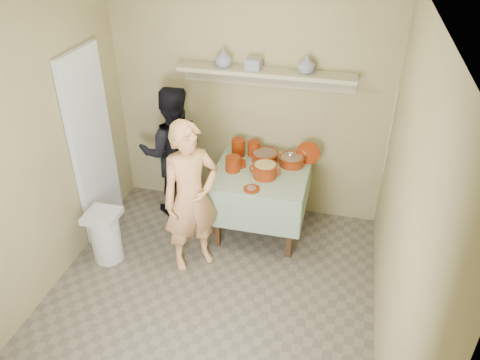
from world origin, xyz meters
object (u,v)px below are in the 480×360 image
(serving_table, at_px, (261,180))
(cazuela_rice, at_px, (265,169))
(person_helper, at_px, (173,152))
(person_cook, at_px, (191,198))
(trash_bin, at_px, (106,236))

(serving_table, height_order, cazuela_rice, cazuela_rice)
(person_helper, relative_size, cazuela_rice, 4.62)
(person_helper, xyz_separation_m, cazuela_rice, (1.10, -0.28, 0.08))
(person_cook, height_order, serving_table, person_cook)
(person_helper, bearing_deg, trash_bin, 48.54)
(cazuela_rice, xyz_separation_m, trash_bin, (-1.47, -0.73, -0.56))
(person_cook, bearing_deg, serving_table, 10.13)
(cazuela_rice, bearing_deg, trash_bin, -153.70)
(serving_table, xyz_separation_m, trash_bin, (-1.42, -0.84, -0.36))
(serving_table, xyz_separation_m, cazuela_rice, (0.06, -0.11, 0.20))
(person_helper, height_order, trash_bin, person_helper)
(person_cook, xyz_separation_m, serving_table, (0.54, 0.68, -0.13))
(person_cook, xyz_separation_m, person_helper, (-0.50, 0.84, -0.01))
(person_cook, distance_m, trash_bin, 1.02)
(person_helper, height_order, serving_table, person_helper)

